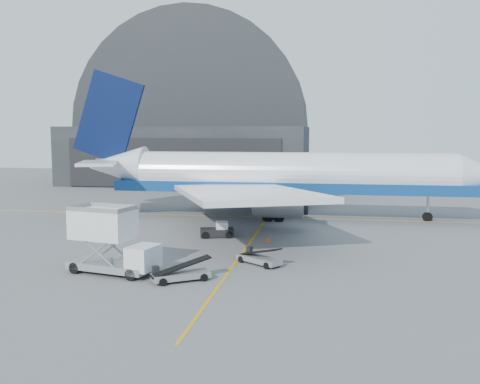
% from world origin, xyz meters
% --- Properties ---
extents(ground, '(200.00, 200.00, 0.00)m').
position_xyz_m(ground, '(0.00, 0.00, 0.00)').
color(ground, '#565659').
rests_on(ground, ground).
extents(taxi_lines, '(80.00, 42.12, 0.02)m').
position_xyz_m(taxi_lines, '(0.00, 12.67, 0.01)').
color(taxi_lines, '#CA9113').
rests_on(taxi_lines, ground).
extents(hangar, '(50.00, 28.30, 28.00)m').
position_xyz_m(hangar, '(-22.00, 64.95, 9.54)').
color(hangar, black).
rests_on(hangar, ground).
extents(distant_bldg_a, '(14.00, 8.00, 4.00)m').
position_xyz_m(distant_bldg_a, '(38.00, 72.00, 0.00)').
color(distant_bldg_a, black).
rests_on(distant_bldg_a, ground).
extents(airliner, '(55.42, 53.74, 19.45)m').
position_xyz_m(airliner, '(1.00, 20.51, 5.44)').
color(airliner, white).
rests_on(airliner, ground).
extents(catering_truck, '(7.69, 4.25, 5.00)m').
position_xyz_m(catering_truck, '(-9.09, -9.15, 2.53)').
color(catering_truck, gray).
rests_on(catering_truck, ground).
extents(pushback_tug, '(3.89, 2.82, 1.63)m').
position_xyz_m(pushback_tug, '(-3.77, 6.50, 0.61)').
color(pushback_tug, black).
rests_on(pushback_tug, ground).
extents(belt_loader_a, '(4.41, 3.56, 1.75)m').
position_xyz_m(belt_loader_a, '(-3.09, -10.46, 0.54)').
color(belt_loader_a, gray).
rests_on(belt_loader_a, ground).
extents(belt_loader_b, '(4.15, 3.61, 1.68)m').
position_xyz_m(belt_loader_b, '(2.03, -4.43, 0.52)').
color(belt_loader_b, gray).
rests_on(belt_loader_b, ground).
extents(traffic_cone, '(0.41, 0.41, 0.59)m').
position_xyz_m(traffic_cone, '(1.78, 4.46, 0.28)').
color(traffic_cone, '#EF4F07').
rests_on(traffic_cone, ground).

